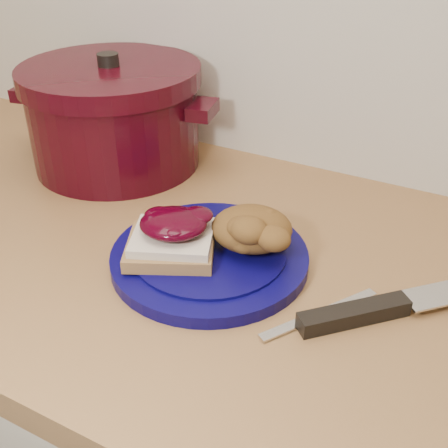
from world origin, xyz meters
The scene contains 7 objects.
plate centered at (0.02, 1.48, 0.91)m, with size 0.25×0.25×0.02m, color #070442.
sandwich centered at (-0.02, 1.45, 0.94)m, with size 0.14×0.13×0.05m.
stuffing_mound centered at (0.06, 1.51, 0.95)m, with size 0.10×0.09×0.05m, color brown.
chef_knife centered at (0.24, 1.49, 0.91)m, with size 0.26×0.27×0.02m.
butter_knife centered at (0.17, 1.45, 0.90)m, with size 0.16×0.01×0.00m, color silver.
dutch_oven centered at (-0.26, 1.66, 0.98)m, with size 0.35×0.34×0.18m.
pepper_grinder centered at (-0.33, 1.66, 0.97)m, with size 0.08×0.08×0.14m.
Camera 1 is at (0.30, 0.98, 1.32)m, focal length 45.00 mm.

